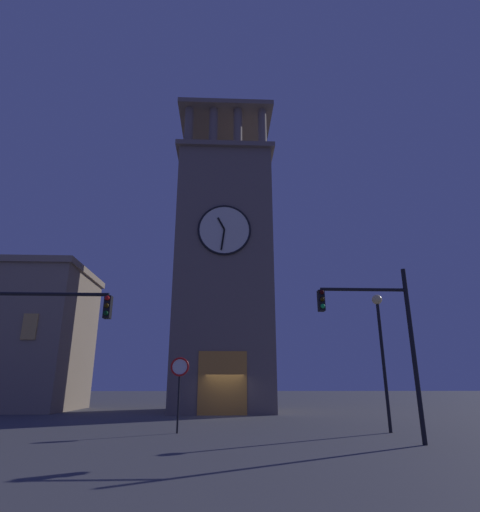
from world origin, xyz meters
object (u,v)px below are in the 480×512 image
Objects in this scene: traffic_signal_near at (382,328)px; traffic_signal_mid at (26,331)px; clocktower at (224,273)px; street_lamp at (381,335)px; no_horn_sign at (180,373)px.

traffic_signal_mid is (11.95, 0.67, -0.24)m from traffic_signal_near.
clocktower is 4.46× the size of traffic_signal_near.
street_lamp is (-1.30, -3.52, 0.17)m from traffic_signal_near.
traffic_signal_near is 11.97m from traffic_signal_mid.
clocktower reaches higher than traffic_signal_mid.
traffic_signal_mid is at bearing 70.75° from clocktower.
clocktower reaches higher than street_lamp.
street_lamp is (-6.89, 14.04, -6.54)m from clocktower.
traffic_signal_mid reaches higher than no_horn_sign.
traffic_signal_near reaches higher than street_lamp.
street_lamp reaches higher than no_horn_sign.
traffic_signal_mid is at bearing 43.48° from no_horn_sign.
traffic_signal_near is 3.76m from street_lamp.
clocktower is 20.53m from traffic_signal_mid.
clocktower is at bearing -72.37° from traffic_signal_near.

